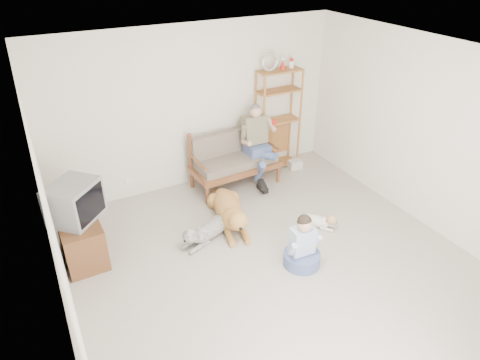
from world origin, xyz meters
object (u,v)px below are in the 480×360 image
loveseat (234,158)px  golden_retriever (230,211)px  etagere (278,119)px  tv_stand (81,239)px

loveseat → golden_retriever: bearing=-122.3°
loveseat → golden_retriever: size_ratio=0.97×
etagere → tv_stand: etagere is taller
loveseat → etagere: etagere is taller
loveseat → tv_stand: bearing=-165.2°
loveseat → tv_stand: (-2.73, -0.86, -0.19)m
tv_stand → etagere: bearing=14.4°
golden_retriever → etagere: bearing=50.6°
loveseat → golden_retriever: loveseat is taller
loveseat → tv_stand: 2.87m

